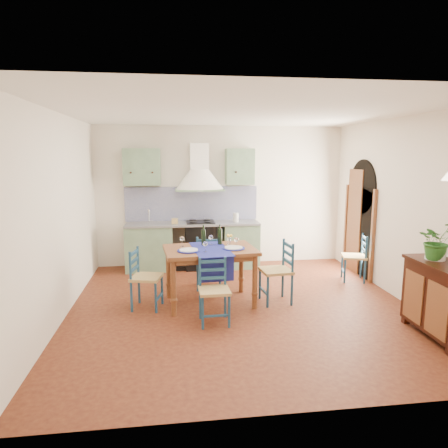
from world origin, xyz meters
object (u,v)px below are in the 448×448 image
(dining_table, at_px, (210,255))
(chair_near, at_px, (214,290))
(sideboard, at_px, (442,298))
(potted_plant, at_px, (437,241))

(dining_table, bearing_deg, chair_near, -91.67)
(chair_near, distance_m, sideboard, 2.83)
(chair_near, xyz_separation_m, sideboard, (2.72, -0.80, 0.06))
(dining_table, xyz_separation_m, chair_near, (-0.02, -0.71, -0.31))
(chair_near, distance_m, potted_plant, 2.89)
(sideboard, bearing_deg, potted_plant, 87.58)
(dining_table, distance_m, sideboard, 3.10)
(chair_near, xyz_separation_m, potted_plant, (2.73, -0.59, 0.73))
(dining_table, relative_size, sideboard, 1.35)
(chair_near, height_order, potted_plant, potted_plant)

